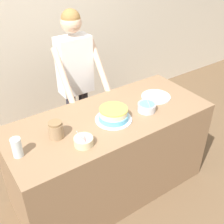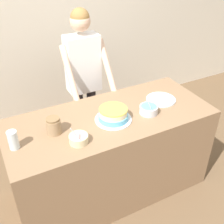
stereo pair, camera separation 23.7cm
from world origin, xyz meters
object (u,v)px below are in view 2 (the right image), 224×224
cake (113,115)px  stoneware_jar (54,126)px  frosting_bowl_blue (149,109)px  drinking_glass (13,140)px  ceramic_plate (161,100)px  frosting_bowl_pink (79,139)px  person_baker (83,71)px

cake → stoneware_jar: 0.50m
frosting_bowl_blue → drinking_glass: drinking_glass is taller
cake → ceramic_plate: size_ratio=1.13×
frosting_bowl_pink → frosting_bowl_blue: frosting_bowl_pink is taller
cake → stoneware_jar: size_ratio=2.27×
person_baker → cake: person_baker is taller
ceramic_plate → frosting_bowl_pink: bearing=-166.2°
drinking_glass → stoneware_jar: drinking_glass is taller
frosting_bowl_pink → ceramic_plate: (0.93, 0.23, -0.03)m
cake → frosting_bowl_pink: bearing=-158.8°
cake → frosting_bowl_blue: bearing=-8.5°
person_baker → frosting_bowl_blue: bearing=-71.5°
frosting_bowl_blue → ceramic_plate: frosting_bowl_blue is taller
cake → frosting_bowl_blue: (0.33, -0.05, -0.01)m
frosting_bowl_blue → frosting_bowl_pink: bearing=-172.2°
drinking_glass → ceramic_plate: size_ratio=0.54×
frosting_bowl_blue → drinking_glass: bearing=176.9°
person_baker → stoneware_jar: person_baker is taller
cake → stoneware_jar: bearing=173.4°
person_baker → ceramic_plate: size_ratio=5.90×
drinking_glass → frosting_bowl_blue: bearing=-3.1°
frosting_bowl_blue → stoneware_jar: 0.83m
frosting_bowl_pink → ceramic_plate: bearing=13.8°
frosting_bowl_blue → drinking_glass: size_ratio=1.09×
cake → frosting_bowl_pink: (-0.37, -0.14, -0.02)m
frosting_bowl_pink → drinking_glass: 0.48m
person_baker → drinking_glass: person_baker is taller
drinking_glass → stoneware_jar: bearing=7.9°
ceramic_plate → drinking_glass: bearing=-177.1°
frosting_bowl_pink → stoneware_jar: 0.24m
person_baker → stoneware_jar: 0.90m
person_baker → frosting_bowl_blue: person_baker is taller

